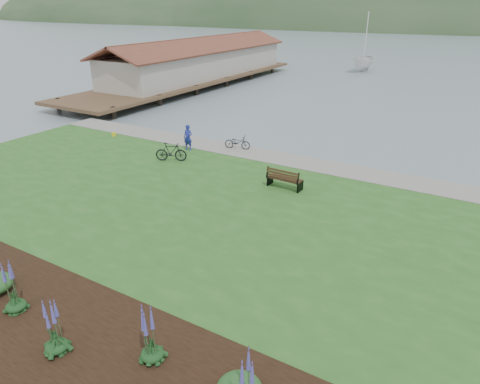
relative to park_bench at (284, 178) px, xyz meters
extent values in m
plane|color=slate|center=(-2.68, -2.86, -0.94)|extent=(600.00, 600.00, 0.00)
cube|color=#275C20|center=(-2.68, -4.86, -0.74)|extent=(34.00, 20.00, 0.40)
cube|color=gray|center=(-2.68, 4.04, -0.53)|extent=(34.00, 2.20, 0.03)
cube|color=black|center=(0.32, -12.66, -0.52)|extent=(24.00, 4.40, 0.04)
cube|color=#4C3826|center=(-22.68, 23.14, -0.09)|extent=(8.00, 36.00, 0.30)
cube|color=#B2ADA3|center=(-22.68, 25.14, 1.56)|extent=(6.40, 28.00, 3.00)
cube|color=#312113|center=(0.01, 0.12, -0.05)|extent=(1.78, 0.69, 0.05)
cube|color=#312113|center=(-0.01, -0.21, 0.28)|extent=(1.76, 0.24, 0.55)
cube|color=black|center=(-0.85, 0.15, -0.30)|extent=(0.09, 0.60, 0.48)
cube|color=black|center=(0.86, 0.08, -0.30)|extent=(0.09, 0.60, 0.48)
imported|color=#212A98|center=(-7.90, 2.60, 0.41)|extent=(0.74, 0.55, 1.90)
imported|color=black|center=(-5.30, 4.34, -0.10)|extent=(0.94, 1.77, 0.88)
imported|color=black|center=(-7.50, 0.39, 0.02)|extent=(1.29, 1.90, 1.12)
imported|color=silver|center=(-8.74, 45.35, -0.94)|extent=(10.36, 10.52, 25.44)
cube|color=yellow|center=(-14.28, 2.41, -0.41)|extent=(0.17, 0.26, 0.27)
ellipsoid|color=#143919|center=(-0.51, -13.15, -0.35)|extent=(0.62, 0.62, 0.31)
cone|color=#434095|center=(-0.51, -13.15, 0.55)|extent=(0.36, 0.36, 1.50)
ellipsoid|color=#143919|center=(1.88, -12.08, -0.35)|extent=(0.62, 0.62, 0.31)
cone|color=#434095|center=(1.88, -12.08, 0.62)|extent=(0.40, 0.40, 1.62)
cone|color=#434095|center=(4.88, -12.33, 0.60)|extent=(0.32, 0.32, 1.59)
ellipsoid|color=#143919|center=(-2.97, -12.67, -0.35)|extent=(0.62, 0.62, 0.31)
cone|color=#434095|center=(-2.97, -12.67, 0.68)|extent=(0.36, 0.36, 1.74)
camera|label=1|loc=(8.14, -18.22, 8.02)|focal=32.00mm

